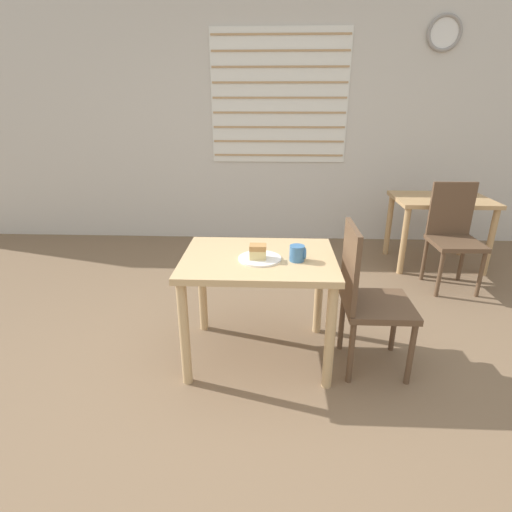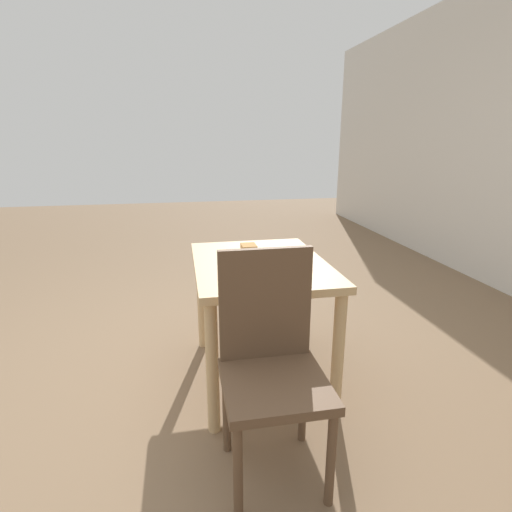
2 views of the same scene
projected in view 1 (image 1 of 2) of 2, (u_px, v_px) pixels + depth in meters
The scene contains 9 objects.
ground_plane at pixel (251, 408), 2.25m from camera, with size 14.00×14.00×0.00m, color #7A6047.
wall_back at pixel (266, 120), 4.55m from camera, with size 10.00×0.10×2.80m.
dining_table_near at pixel (259, 273), 2.51m from camera, with size 0.95×0.72×0.72m.
dining_table_far at pixel (440, 210), 4.02m from camera, with size 0.92×0.65×0.71m.
chair_near_window at pixel (367, 295), 2.44m from camera, with size 0.41×0.41×0.94m.
chair_far_corner at pixel (453, 233), 3.58m from camera, with size 0.42×0.42×0.94m.
plate at pixel (260, 258), 2.42m from camera, with size 0.26×0.26×0.01m.
cake_slice at pixel (258, 252), 2.39m from camera, with size 0.10×0.08×0.09m.
coffee_mug at pixel (298, 253), 2.38m from camera, with size 0.10×0.09×0.10m.
Camera 1 is at (0.11, -1.78, 1.62)m, focal length 28.00 mm.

